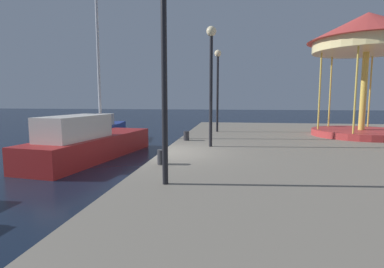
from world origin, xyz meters
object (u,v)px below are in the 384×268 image
at_px(sailboat_red, 89,142).
at_px(lamp_post_near_edge, 164,45).
at_px(bollard_south, 186,136).
at_px(bollard_north, 162,157).
at_px(motorboat_blue, 105,129).
at_px(lamp_post_far_end, 218,76).
at_px(carousel, 367,44).
at_px(lamp_post_mid_promenade, 211,65).

xyz_separation_m(sailboat_red, lamp_post_near_edge, (4.66, -5.94, 2.92)).
bearing_deg(bollard_south, bollard_north, -89.23).
relative_size(motorboat_blue, lamp_post_far_end, 1.41).
bearing_deg(sailboat_red, lamp_post_far_end, 39.04).
xyz_separation_m(motorboat_blue, bollard_north, (6.50, -10.97, 0.41)).
relative_size(sailboat_red, bollard_south, 18.45).
height_order(lamp_post_near_edge, lamp_post_far_end, lamp_post_far_end).
bearing_deg(lamp_post_far_end, motorboat_blue, 160.51).
xyz_separation_m(motorboat_blue, sailboat_red, (2.36, -6.88, 0.13)).
bearing_deg(sailboat_red, bollard_south, 8.75).
distance_m(sailboat_red, bollard_south, 4.13).
height_order(carousel, bollard_south, carousel).
bearing_deg(lamp_post_far_end, sailboat_red, -140.96).
xyz_separation_m(carousel, lamp_post_near_edge, (-7.41, -9.18, -1.43)).
bearing_deg(motorboat_blue, carousel, -14.14).
bearing_deg(lamp_post_near_edge, lamp_post_far_end, 87.02).
bearing_deg(lamp_post_mid_promenade, bollard_south, 127.56).
bearing_deg(bollard_south, sailboat_red, -171.25).
bearing_deg(carousel, lamp_post_far_end, 172.03).
height_order(sailboat_red, lamp_post_mid_promenade, sailboat_red).
relative_size(lamp_post_mid_promenade, lamp_post_far_end, 1.01).
height_order(bollard_north, bollard_south, same).
distance_m(carousel, bollard_south, 9.35).
relative_size(carousel, lamp_post_far_end, 1.32).
distance_m(lamp_post_near_edge, bollard_south, 7.10).
distance_m(sailboat_red, lamp_post_near_edge, 8.09).
distance_m(motorboat_blue, lamp_post_far_end, 8.61).
bearing_deg(lamp_post_near_edge, bollard_north, 105.75).
relative_size(motorboat_blue, carousel, 1.07).
bearing_deg(bollard_south, motorboat_blue, 135.83).
relative_size(motorboat_blue, sailboat_red, 0.82).
bearing_deg(lamp_post_far_end, lamp_post_near_edge, -92.98).
bearing_deg(bollard_south, carousel, 18.15).
distance_m(carousel, lamp_post_mid_promenade, 8.09).
bearing_deg(lamp_post_near_edge, carousel, 51.12).
xyz_separation_m(motorboat_blue, lamp_post_near_edge, (7.03, -12.82, 3.05)).
bearing_deg(sailboat_red, carousel, 15.06).
distance_m(lamp_post_mid_promenade, lamp_post_far_end, 5.07).
xyz_separation_m(sailboat_red, bollard_south, (4.08, 0.63, 0.28)).
distance_m(lamp_post_mid_promenade, bollard_south, 3.35).
xyz_separation_m(motorboat_blue, carousel, (14.43, -3.64, 4.48)).
relative_size(sailboat_red, lamp_post_mid_promenade, 1.70).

